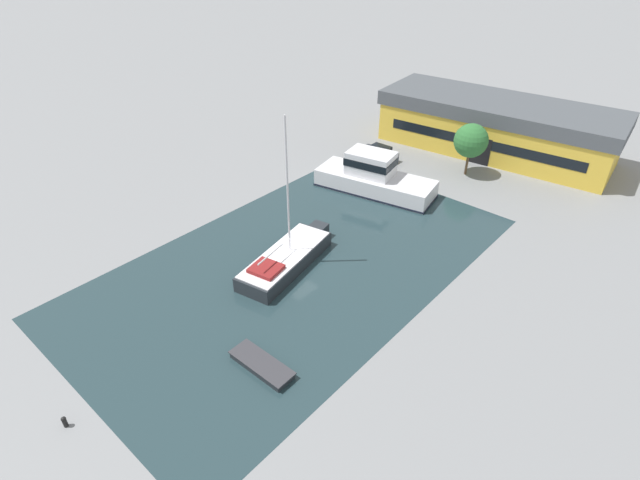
{
  "coord_description": "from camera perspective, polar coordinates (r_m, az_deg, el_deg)",
  "views": [
    {
      "loc": [
        23.43,
        -23.82,
        24.48
      ],
      "look_at": [
        0.0,
        2.77,
        1.0
      ],
      "focal_mm": 28.0,
      "sensor_mm": 36.0,
      "label": 1
    }
  ],
  "objects": [
    {
      "name": "ground_plane",
      "position": [
        41.42,
        -2.54,
        -2.74
      ],
      "size": [
        440.0,
        440.0,
        0.0
      ],
      "primitive_type": "plane",
      "color": "gray"
    },
    {
      "name": "water_canal",
      "position": [
        41.42,
        -2.54,
        -2.74
      ],
      "size": [
        21.58,
        36.94,
        0.01
      ],
      "primitive_type": "cube",
      "color": "#23383D",
      "rests_on": "ground"
    },
    {
      "name": "warehouse_building",
      "position": [
        64.22,
        19.52,
        12.18
      ],
      "size": [
        28.04,
        12.45,
        6.13
      ],
      "rotation": [
        0.0,
        0.0,
        0.1
      ],
      "color": "gold",
      "rests_on": "ground"
    },
    {
      "name": "quay_tree_near_building",
      "position": [
        56.63,
        16.87,
        10.81
      ],
      "size": [
        3.64,
        3.64,
        5.77
      ],
      "color": "brown",
      "rests_on": "ground"
    },
    {
      "name": "parked_car",
      "position": [
        59.55,
        6.79,
        9.89
      ],
      "size": [
        4.46,
        1.83,
        1.66
      ],
      "rotation": [
        0.0,
        0.0,
        1.59
      ],
      "color": "#1E2328",
      "rests_on": "ground"
    },
    {
      "name": "sailboat_moored",
      "position": [
        40.87,
        -3.83,
        -2.09
      ],
      "size": [
        4.89,
        10.93,
        12.63
      ],
      "rotation": [
        0.0,
        0.0,
        0.19
      ],
      "color": "#23282D",
      "rests_on": "water_canal"
    },
    {
      "name": "motor_cruiser",
      "position": [
        52.02,
        6.16,
        7.13
      ],
      "size": [
        12.93,
        6.57,
        4.19
      ],
      "rotation": [
        0.0,
        0.0,
        1.77
      ],
      "color": "silver",
      "rests_on": "water_canal"
    },
    {
      "name": "small_dinghy",
      "position": [
        33.02,
        -6.68,
        -13.98
      ],
      "size": [
        4.63,
        1.68,
        0.49
      ],
      "rotation": [
        0.0,
        0.0,
        1.58
      ],
      "color": "#23282D",
      "rests_on": "water_canal"
    },
    {
      "name": "mooring_bollard",
      "position": [
        33.23,
        -27.17,
        -17.96
      ],
      "size": [
        0.28,
        0.28,
        0.76
      ],
      "color": "black",
      "rests_on": "ground"
    }
  ]
}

